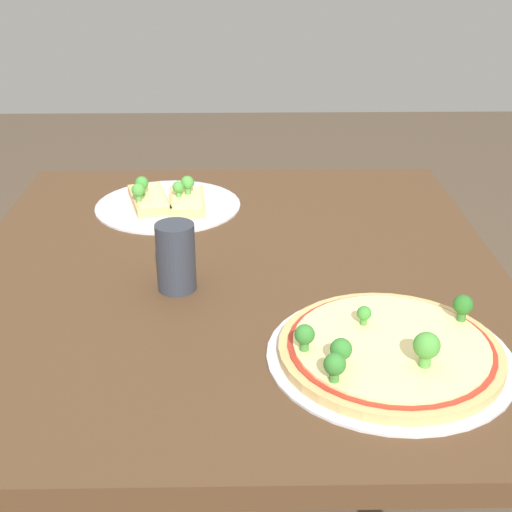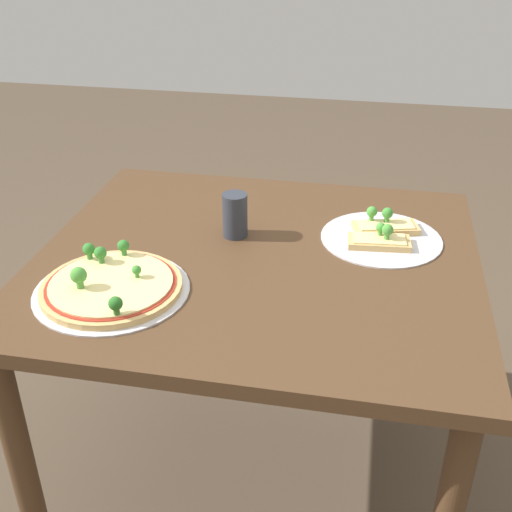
{
  "view_description": "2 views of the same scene",
  "coord_description": "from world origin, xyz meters",
  "px_view_note": "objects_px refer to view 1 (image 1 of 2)",
  "views": [
    {
      "loc": [
        1.11,
        0.02,
        1.29
      ],
      "look_at": [
        -0.0,
        0.04,
        0.76
      ],
      "focal_mm": 50.0,
      "sensor_mm": 36.0,
      "label": 1
    },
    {
      "loc": [
        -0.25,
        1.33,
        1.5
      ],
      "look_at": [
        -0.0,
        0.04,
        0.76
      ],
      "focal_mm": 45.0,
      "sensor_mm": 36.0,
      "label": 2
    }
  ],
  "objects_px": {
    "dining_table": "(234,316)",
    "pizza_tray_slice": "(167,201)",
    "drinking_cup": "(176,257)",
    "pizza_tray_whole": "(390,350)"
  },
  "relations": [
    {
      "from": "dining_table",
      "to": "pizza_tray_slice",
      "type": "height_order",
      "value": "pizza_tray_slice"
    },
    {
      "from": "dining_table",
      "to": "drinking_cup",
      "type": "xyz_separation_m",
      "value": [
        0.07,
        -0.09,
        0.16
      ]
    },
    {
      "from": "dining_table",
      "to": "pizza_tray_slice",
      "type": "relative_size",
      "value": 3.47
    },
    {
      "from": "pizza_tray_whole",
      "to": "drinking_cup",
      "type": "height_order",
      "value": "drinking_cup"
    },
    {
      "from": "pizza_tray_slice",
      "to": "drinking_cup",
      "type": "xyz_separation_m",
      "value": [
        0.37,
        0.05,
        0.05
      ]
    },
    {
      "from": "pizza_tray_slice",
      "to": "drinking_cup",
      "type": "distance_m",
      "value": 0.37
    },
    {
      "from": "dining_table",
      "to": "pizza_tray_slice",
      "type": "distance_m",
      "value": 0.34
    },
    {
      "from": "pizza_tray_whole",
      "to": "drinking_cup",
      "type": "xyz_separation_m",
      "value": [
        -0.21,
        -0.31,
        0.04
      ]
    },
    {
      "from": "dining_table",
      "to": "pizza_tray_whole",
      "type": "height_order",
      "value": "pizza_tray_whole"
    },
    {
      "from": "pizza_tray_slice",
      "to": "pizza_tray_whole",
      "type": "bearing_deg",
      "value": 31.99
    }
  ]
}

